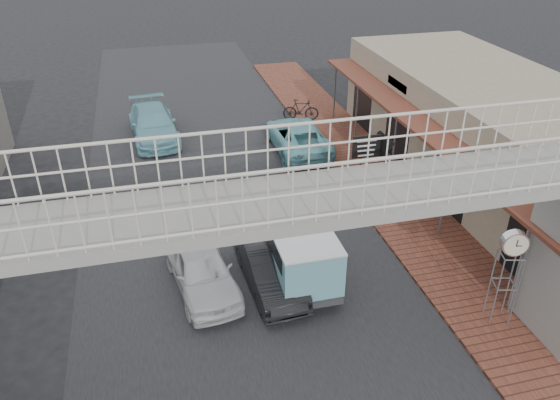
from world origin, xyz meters
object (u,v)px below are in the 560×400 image
dark_sedan (270,267)px  motorcycle_far (301,110)px  angkot_curb (298,136)px  motorcycle_near (351,172)px  angkot_far (153,124)px  street_clock (513,247)px  white_hatchback (201,268)px  arrow_sign (385,145)px  angkot_van (297,243)px

dark_sedan → motorcycle_far: 13.38m
angkot_curb → motorcycle_near: bearing=106.0°
angkot_far → motorcycle_near: (7.39, -6.91, -0.11)m
angkot_curb → street_clock: size_ratio=1.71×
white_hatchback → street_clock: street_clock is taller
angkot_far → motorcycle_near: 10.12m
angkot_curb → motorcycle_near: size_ratio=2.47×
angkot_curb → angkot_far: (-6.29, 3.00, 0.05)m
street_clock → dark_sedan: bearing=166.4°
angkot_curb → motorcycle_far: (1.10, 3.30, -0.03)m
angkot_far → white_hatchback: bearing=-90.2°
arrow_sign → angkot_far: bearing=134.0°
angkot_curb → street_clock: 12.66m
angkot_van → motorcycle_far: bearing=73.4°
street_clock → arrow_sign: 6.88m
angkot_curb → motorcycle_near: angkot_curb is taller
dark_sedan → motorcycle_near: (4.60, 5.35, -0.03)m
white_hatchback → dark_sedan: white_hatchback is taller
angkot_far → motorcycle_near: size_ratio=2.54×
street_clock → angkot_curb: bearing=114.9°
dark_sedan → angkot_curb: (3.50, 9.27, 0.03)m
motorcycle_near → street_clock: size_ratio=0.69×
arrow_sign → street_clock: bearing=-85.2°
angkot_curb → angkot_van: angkot_van is taller
white_hatchback → angkot_curb: 10.42m
dark_sedan → street_clock: 6.71m
motorcycle_near → angkot_far: bearing=28.0°
motorcycle_near → motorcycle_far: bearing=-18.9°
angkot_curb → street_clock: street_clock is taller
angkot_far → arrow_sign: size_ratio=1.76×
angkot_curb → angkot_van: (-2.61, -9.08, 0.55)m
motorcycle_near → arrow_sign: bearing=-178.1°
dark_sedan → angkot_van: angkot_van is taller
white_hatchback → dark_sedan: 2.03m
angkot_van → motorcycle_near: (3.71, 5.17, -0.61)m
angkot_curb → arrow_sign: bearing=107.5°
street_clock → motorcycle_far: bearing=108.8°
dark_sedan → angkot_curb: bearing=66.1°
dark_sedan → motorcycle_far: dark_sedan is taller
dark_sedan → motorcycle_far: bearing=66.7°
angkot_far → angkot_curb: bearing=-29.6°
dark_sedan → motorcycle_near: dark_sedan is taller
motorcycle_near → street_clock: street_clock is taller
white_hatchback → motorcycle_near: (6.59, 4.94, -0.08)m
white_hatchback → arrow_sign: (7.18, 3.38, 1.69)m
dark_sedan → angkot_far: 12.58m
motorcycle_far → motorcycle_near: bearing=-163.4°
white_hatchback → angkot_far: size_ratio=0.81×
street_clock → angkot_far: bearing=133.8°
white_hatchback → angkot_curb: size_ratio=0.84×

